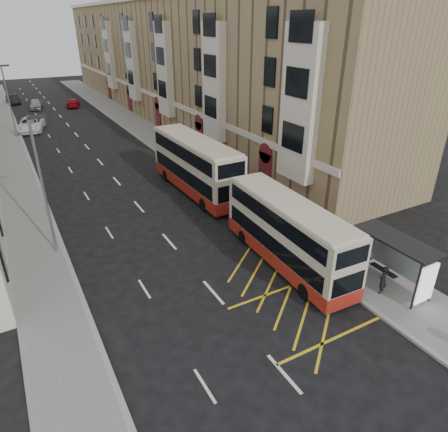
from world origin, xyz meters
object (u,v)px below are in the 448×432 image
car_red (73,103)px  bus_shelter (404,255)px  car_silver (36,104)px  pedestrian_mid (367,256)px  double_decker_rear (195,166)px  pedestrian_far (336,243)px  street_lamp_far (9,97)px  double_decker_front (287,233)px  pedestrian_near (383,280)px  street_lamp_near (42,180)px  white_van (31,124)px  car_dark (13,99)px

car_red → bus_shelter: bearing=109.3°
car_silver → pedestrian_mid: bearing=-70.3°
double_decker_rear → pedestrian_far: size_ratio=7.00×
car_silver → street_lamp_far: bearing=-93.8°
pedestrian_mid → double_decker_front: bearing=111.5°
pedestrian_near → car_red: size_ratio=0.33×
double_decker_rear → car_silver: double_decker_rear is taller
street_lamp_near → pedestrian_far: (14.18, -8.44, -3.70)m
bus_shelter → street_lamp_near: (-14.69, 12.39, 2.50)m
bus_shelter → white_van: (-12.85, 44.94, -1.30)m
bus_shelter → double_decker_front: size_ratio=0.43×
pedestrian_far → pedestrian_mid: bearing=121.8°
car_dark → pedestrian_far: bearing=-85.1°
white_van → car_dark: bearing=104.7°
double_decker_rear → white_van: (-9.51, 28.05, -1.40)m
bus_shelter → car_red: bus_shelter is taller
double_decker_rear → car_dark: size_ratio=2.46×
street_lamp_far → pedestrian_mid: 43.09m
bus_shelter → street_lamp_near: bearing=139.9°
double_decker_front → pedestrian_mid: size_ratio=5.95×
bus_shelter → double_decker_rear: double_decker_rear is taller
car_silver → double_decker_front: bearing=-73.3°
bus_shelter → double_decker_front: 5.93m
double_decker_front → street_lamp_near: bearing=148.2°
bus_shelter → car_silver: size_ratio=0.95×
bus_shelter → pedestrian_far: bus_shelter is taller
pedestrian_near → car_silver: pedestrian_near is taller
pedestrian_near → car_red: 58.64m
street_lamp_near → pedestrian_near: bearing=-41.9°
pedestrian_mid → pedestrian_far: size_ratio=1.04×
double_decker_rear → street_lamp_far: bearing=112.9°
double_decker_front → pedestrian_mid: (3.43, -2.76, -1.00)m
street_lamp_near → street_lamp_far: same height
pedestrian_near → car_red: bearing=-109.4°
car_dark → car_red: car_dark is taller
street_lamp_near → double_decker_front: 13.80m
pedestrian_mid → car_dark: size_ratio=0.37×
car_red → pedestrian_far: bearing=109.1°
car_silver → car_red: bearing=-0.9°
street_lamp_far → double_decker_front: bearing=-73.4°
street_lamp_far → double_decker_front: 39.32m
pedestrian_near → pedestrian_far: bearing=-121.1°
street_lamp_near → pedestrian_mid: size_ratio=4.86×
street_lamp_near → car_red: (9.38, 46.20, -3.97)m
pedestrian_mid → street_lamp_far: bearing=80.3°
pedestrian_mid → car_red: (-5.25, 56.56, -0.31)m
white_van → car_red: (7.54, 13.65, -0.17)m
street_lamp_near → car_red: bearing=78.5°
bus_shelter → pedestrian_near: bus_shelter is taller
bus_shelter → pedestrian_mid: 2.34m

